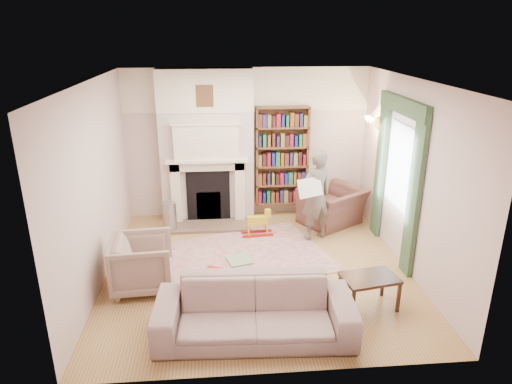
{
  "coord_description": "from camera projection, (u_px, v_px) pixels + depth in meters",
  "views": [
    {
      "loc": [
        -0.55,
        -6.12,
        3.46
      ],
      "look_at": [
        0.0,
        0.25,
        1.15
      ],
      "focal_mm": 32.0,
      "sensor_mm": 36.0,
      "label": 1
    }
  ],
  "objects": [
    {
      "name": "armchair_left",
      "position": [
        142.0,
        263.0,
        6.33
      ],
      "size": [
        0.89,
        0.87,
        0.76
      ],
      "primitive_type": "imported",
      "rotation": [
        0.0,
        0.0,
        1.65
      ],
      "color": "#A19985",
      "rests_on": "floor"
    },
    {
      "name": "man_reading",
      "position": [
        316.0,
        195.0,
        7.69
      ],
      "size": [
        0.69,
        0.59,
        1.59
      ],
      "primitive_type": "imported",
      "rotation": [
        0.0,
        0.0,
        3.56
      ],
      "color": "#5E544B",
      "rests_on": "floor"
    },
    {
      "name": "wall_sconce",
      "position": [
        367.0,
        123.0,
        7.88
      ],
      "size": [
        0.2,
        0.24,
        0.24
      ],
      "primitive_type": null,
      "color": "gold",
      "rests_on": "wall_right"
    },
    {
      "name": "wall_left",
      "position": [
        96.0,
        186.0,
        6.3
      ],
      "size": [
        0.0,
        4.5,
        4.5
      ],
      "primitive_type": "plane",
      "rotation": [
        1.57,
        0.0,
        1.57
      ],
      "color": "beige",
      "rests_on": "floor"
    },
    {
      "name": "rug",
      "position": [
        245.0,
        257.0,
        7.28
      ],
      "size": [
        3.03,
        2.65,
        0.01
      ],
      "primitive_type": "cube",
      "rotation": [
        0.0,
        0.0,
        0.31
      ],
      "color": "beige",
      "rests_on": "floor"
    },
    {
      "name": "sofa",
      "position": [
        255.0,
        311.0,
        5.33
      ],
      "size": [
        2.36,
        1.02,
        0.68
      ],
      "primitive_type": "imported",
      "rotation": [
        0.0,
        0.0,
        -0.05
      ],
      "color": "#AA998C",
      "rests_on": "floor"
    },
    {
      "name": "comic_annuals",
      "position": [
        274.0,
        280.0,
        6.59
      ],
      "size": [
        0.52,
        0.76,
        0.02
      ],
      "color": "red",
      "rests_on": "rug"
    },
    {
      "name": "game_box_lid",
      "position": [
        216.0,
        272.0,
        6.78
      ],
      "size": [
        0.39,
        0.33,
        0.05
      ],
      "primitive_type": "cube",
      "rotation": [
        0.0,
        0.0,
        -0.4
      ],
      "color": "#AF141B",
      "rests_on": "rug"
    },
    {
      "name": "paraffin_heater",
      "position": [
        170.0,
        217.0,
        8.14
      ],
      "size": [
        0.26,
        0.26,
        0.55
      ],
      "primitive_type": "cylinder",
      "rotation": [
        0.0,
        0.0,
        -0.11
      ],
      "color": "#989B9F",
      "rests_on": "floor"
    },
    {
      "name": "pelmet",
      "position": [
        403.0,
        106.0,
        6.7
      ],
      "size": [
        0.09,
        1.7,
        0.24
      ],
      "primitive_type": "cube",
      "color": "#2F462D",
      "rests_on": "wall_right"
    },
    {
      "name": "bookcase",
      "position": [
        282.0,
        156.0,
        8.59
      ],
      "size": [
        1.0,
        0.24,
        1.85
      ],
      "primitive_type": "cube",
      "color": "brown",
      "rests_on": "floor"
    },
    {
      "name": "curtain_left",
      "position": [
        414.0,
        197.0,
        6.44
      ],
      "size": [
        0.07,
        0.32,
        2.4
      ],
      "primitive_type": "cube",
      "color": "#2F462D",
      "rests_on": "floor"
    },
    {
      "name": "wall_back",
      "position": [
        247.0,
        144.0,
        8.59
      ],
      "size": [
        4.5,
        0.0,
        4.5
      ],
      "primitive_type": "plane",
      "rotation": [
        1.57,
        0.0,
        0.0
      ],
      "color": "beige",
      "rests_on": "floor"
    },
    {
      "name": "coffee_table",
      "position": [
        369.0,
        292.0,
        5.92
      ],
      "size": [
        0.77,
        0.57,
        0.45
      ],
      "primitive_type": null,
      "rotation": [
        0.0,
        0.0,
        0.18
      ],
      "color": "#341D12",
      "rests_on": "floor"
    },
    {
      "name": "window",
      "position": [
        400.0,
        166.0,
        7.02
      ],
      "size": [
        0.02,
        0.9,
        1.3
      ],
      "primitive_type": "cube",
      "color": "silver",
      "rests_on": "wall_right"
    },
    {
      "name": "rocking_horse",
      "position": [
        257.0,
        223.0,
        7.98
      ],
      "size": [
        0.56,
        0.27,
        0.48
      ],
      "primitive_type": null,
      "rotation": [
        0.0,
        0.0,
        0.09
      ],
      "color": "gold",
      "rests_on": "rug"
    },
    {
      "name": "ceiling",
      "position": [
        258.0,
        81.0,
        6.0
      ],
      "size": [
        4.5,
        4.5,
        0.0
      ],
      "primitive_type": "plane",
      "rotation": [
        3.14,
        0.0,
        0.0
      ],
      "color": "white",
      "rests_on": "wall_back"
    },
    {
      "name": "newspaper",
      "position": [
        310.0,
        188.0,
        7.42
      ],
      "size": [
        0.46,
        0.3,
        0.3
      ],
      "primitive_type": "cube",
      "rotation": [
        -0.35,
        0.0,
        0.42
      ],
      "color": "white",
      "rests_on": "man_reading"
    },
    {
      "name": "wall_right",
      "position": [
        411.0,
        177.0,
        6.66
      ],
      "size": [
        0.0,
        4.5,
        4.5
      ],
      "primitive_type": "plane",
      "rotation": [
        1.57,
        0.0,
        -1.57
      ],
      "color": "beige",
      "rests_on": "floor"
    },
    {
      "name": "board_game",
      "position": [
        239.0,
        260.0,
        7.14
      ],
      "size": [
        0.44,
        0.44,
        0.03
      ],
      "primitive_type": "cube",
      "rotation": [
        0.0,
        0.0,
        0.25
      ],
      "color": "#CECE48",
      "rests_on": "rug"
    },
    {
      "name": "curtain_right",
      "position": [
        380.0,
        169.0,
        7.76
      ],
      "size": [
        0.07,
        0.32,
        2.4
      ],
      "primitive_type": "cube",
      "color": "#2F462D",
      "rests_on": "floor"
    },
    {
      "name": "armchair_reading",
      "position": [
        332.0,
        206.0,
        8.44
      ],
      "size": [
        1.37,
        1.33,
        0.68
      ],
      "primitive_type": "imported",
      "rotation": [
        0.0,
        0.0,
        3.69
      ],
      "color": "#4B2C28",
      "rests_on": "floor"
    },
    {
      "name": "fireplace",
      "position": [
        207.0,
        148.0,
        8.34
      ],
      "size": [
        1.7,
        0.58,
        2.8
      ],
      "color": "beige",
      "rests_on": "floor"
    },
    {
      "name": "wall_front",
      "position": [
        278.0,
        255.0,
        4.37
      ],
      "size": [
        4.5,
        0.0,
        4.5
      ],
      "primitive_type": "plane",
      "rotation": [
        -1.57,
        0.0,
        0.0
      ],
      "color": "beige",
      "rests_on": "floor"
    },
    {
      "name": "floor",
      "position": [
        257.0,
        268.0,
        6.95
      ],
      "size": [
        4.5,
        4.5,
        0.0
      ],
      "primitive_type": "plane",
      "color": "olive",
      "rests_on": "ground"
    }
  ]
}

